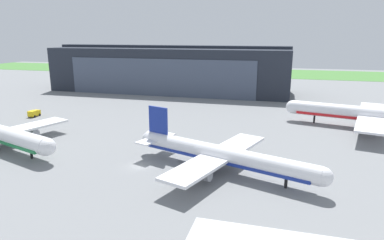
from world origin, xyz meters
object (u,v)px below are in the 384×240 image
(maintenance_hangar, at_px, (170,69))
(airliner_far_right, at_px, (368,115))
(airliner_near_right, at_px, (221,155))
(ops_van, at_px, (34,113))

(maintenance_hangar, xyz_separation_m, airliner_far_right, (75.47, -48.75, -5.93))
(maintenance_hangar, distance_m, airliner_near_right, 99.17)
(airliner_near_right, bearing_deg, airliner_far_right, 50.23)
(maintenance_hangar, bearing_deg, airliner_near_right, -65.42)
(maintenance_hangar, relative_size, ops_van, 26.89)
(maintenance_hangar, distance_m, airliner_far_right, 90.04)
(maintenance_hangar, xyz_separation_m, airliner_near_right, (41.16, -89.98, -6.67))
(maintenance_hangar, height_order, airliner_near_right, maintenance_hangar)
(airliner_near_right, bearing_deg, maintenance_hangar, 114.58)
(maintenance_hangar, bearing_deg, ops_van, -113.25)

